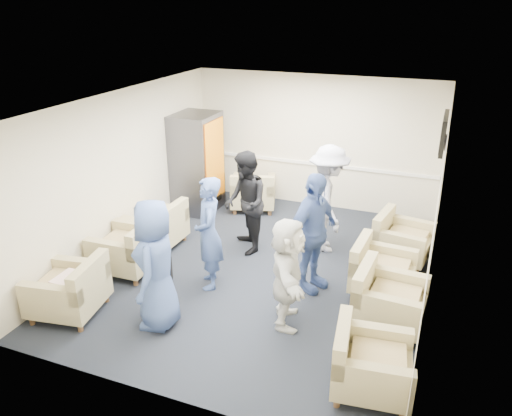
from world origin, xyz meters
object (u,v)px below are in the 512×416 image
at_px(armchair_right_far, 400,241).
at_px(person_back_right, 328,199).
at_px(person_mid_right, 312,233).
at_px(armchair_right_near, 367,365).
at_px(armchair_left_near, 72,291).
at_px(armchair_left_mid, 130,250).
at_px(armchair_right_midfar, 379,272).
at_px(person_front_left, 156,265).
at_px(person_mid_left, 209,233).
at_px(person_front_right, 287,273).
at_px(armchair_right_midnear, 386,301).
at_px(armchair_left_far, 159,228).
at_px(vending_machine, 197,163).
at_px(armchair_corner, 253,193).
at_px(person_back_left, 245,203).

distance_m(armchair_right_far, person_back_right, 1.36).
bearing_deg(person_mid_right, armchair_right_near, -126.29).
height_order(armchair_left_near, armchair_left_mid, armchair_left_mid).
height_order(armchair_left_near, armchair_right_midfar, armchair_left_near).
xyz_separation_m(armchair_right_midfar, person_back_right, (-1.06, 1.08, 0.59)).
distance_m(armchair_right_near, person_front_left, 2.85).
relative_size(armchair_right_near, person_mid_left, 0.54).
bearing_deg(person_front_right, armchair_left_near, 91.11).
xyz_separation_m(armchair_left_mid, armchair_right_midnear, (3.98, 0.03, -0.01)).
relative_size(armchair_left_mid, armchair_left_far, 1.06).
xyz_separation_m(armchair_right_midnear, person_front_right, (-1.23, -0.44, 0.41)).
bearing_deg(person_mid_left, person_mid_right, 80.57).
relative_size(armchair_right_midfar, vending_machine, 0.45).
height_order(person_front_left, person_mid_right, person_mid_right).
xyz_separation_m(armchair_right_midfar, person_front_left, (-2.60, -1.84, 0.55)).
xyz_separation_m(armchair_left_near, person_back_right, (2.77, 3.17, 0.58)).
height_order(armchair_left_mid, person_front_right, person_front_right).
bearing_deg(armchair_left_far, armchair_corner, 157.99).
bearing_deg(person_back_right, armchair_right_midfar, -159.32).
distance_m(person_back_right, person_front_right, 2.30).
bearing_deg(armchair_corner, armchair_right_far, 142.20).
distance_m(armchair_left_mid, armchair_right_midfar, 3.86).
height_order(armchair_corner, person_mid_left, person_mid_left).
height_order(armchair_corner, person_back_left, person_back_left).
bearing_deg(person_front_right, vending_machine, 27.08).
relative_size(armchair_right_near, person_front_left, 0.53).
xyz_separation_m(person_mid_left, person_front_right, (1.37, -0.49, -0.10)).
xyz_separation_m(armchair_right_far, person_front_right, (-1.20, -2.36, 0.42)).
height_order(armchair_left_near, armchair_right_far, armchair_left_near).
bearing_deg(armchair_left_far, armchair_right_near, 62.44).
xyz_separation_m(armchair_left_far, person_mid_right, (2.85, -0.38, 0.57)).
relative_size(armchair_left_far, vending_machine, 0.44).
height_order(armchair_left_mid, armchair_right_midnear, armchair_left_mid).
relative_size(armchair_left_near, vending_machine, 0.51).
bearing_deg(armchair_right_midnear, armchair_right_near, -176.77).
distance_m(armchair_left_far, person_back_left, 1.62).
xyz_separation_m(armchair_corner, person_front_right, (1.85, -3.48, 0.41)).
bearing_deg(armchair_right_near, armchair_right_midnear, -7.33).
height_order(armchair_right_near, person_front_right, person_front_right).
relative_size(armchair_right_midfar, person_back_right, 0.48).
bearing_deg(person_front_left, person_back_right, 137.92).
bearing_deg(armchair_right_far, armchair_right_midnear, -169.48).
xyz_separation_m(armchair_right_far, person_mid_right, (-1.13, -1.41, 0.57)).
relative_size(armchair_left_mid, person_back_left, 0.53).
bearing_deg(armchair_left_near, armchair_left_far, 170.35).
bearing_deg(armchair_corner, armchair_right_near, 107.48).
relative_size(armchair_right_midnear, vending_machine, 0.47).
bearing_deg(armchair_right_midfar, person_back_right, 48.10).
bearing_deg(person_mid_left, armchair_right_near, 34.88).
relative_size(armchair_left_far, person_mid_right, 0.49).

